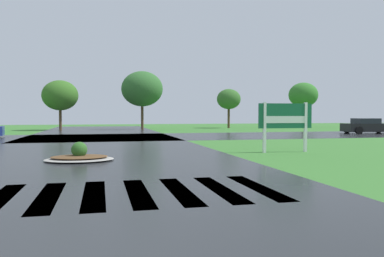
% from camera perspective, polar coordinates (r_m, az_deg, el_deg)
% --- Properties ---
extents(asphalt_roadway, '(10.63, 80.00, 0.01)m').
position_cam_1_polar(asphalt_roadway, '(14.30, -13.69, -4.61)').
color(asphalt_roadway, '#232628').
rests_on(asphalt_roadway, ground).
extents(asphalt_cross_road, '(90.00, 9.56, 0.01)m').
position_cam_1_polar(asphalt_cross_road, '(28.61, -13.42, -1.26)').
color(asphalt_cross_road, '#232628').
rests_on(asphalt_cross_road, ground).
extents(crosswalk_stripes, '(7.65, 3.17, 0.01)m').
position_cam_1_polar(crosswalk_stripes, '(8.44, -14.06, -9.29)').
color(crosswalk_stripes, white).
rests_on(crosswalk_stripes, ground).
extents(estate_billboard, '(2.44, 0.19, 2.18)m').
position_cam_1_polar(estate_billboard, '(17.47, 13.42, 1.41)').
color(estate_billboard, white).
rests_on(estate_billboard, ground).
extents(median_island, '(2.41, 1.84, 0.68)m').
position_cam_1_polar(median_island, '(14.47, -16.09, -3.99)').
color(median_island, '#9E9B93').
rests_on(median_island, ground).
extents(car_blue_compact, '(4.52, 2.41, 1.30)m').
position_cam_1_polar(car_blue_compact, '(36.67, 24.31, 0.29)').
color(car_blue_compact, black).
rests_on(car_blue_compact, ground).
extents(background_treeline, '(42.35, 6.19, 6.23)m').
position_cam_1_polar(background_treeline, '(43.28, -8.60, 5.11)').
color(background_treeline, '#4C3823').
rests_on(background_treeline, ground).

